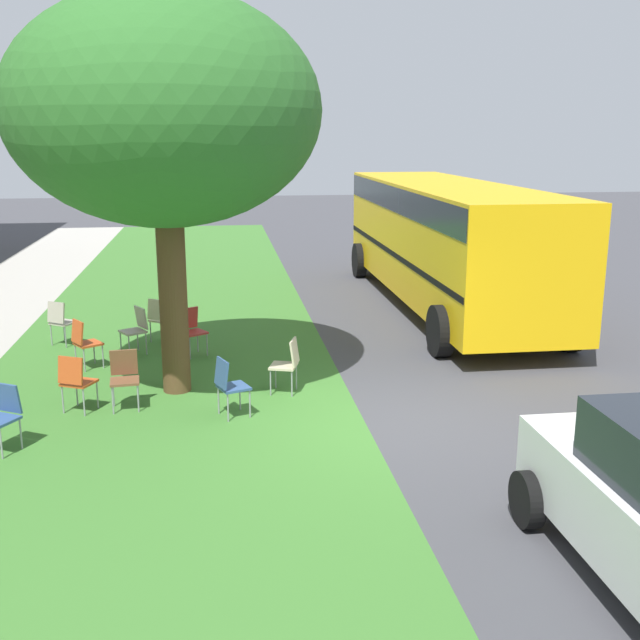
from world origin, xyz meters
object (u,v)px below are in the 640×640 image
chair_2 (76,379)px  chair_3 (229,383)px  chair_4 (136,327)px  chair_0 (84,340)px  chair_8 (61,319)px  chair_6 (160,317)px  chair_1 (2,412)px  chair_9 (288,361)px  school_bus (445,232)px  street_tree (164,112)px  chair_5 (191,328)px  chair_7 (124,375)px

chair_2 → chair_3: size_ratio=1.00×
chair_4 → chair_3: bearing=-154.9°
chair_0 → chair_8: same height
chair_4 → chair_6: (0.75, -0.39, 0.00)m
chair_1 → chair_6: 5.30m
chair_9 → chair_4: bearing=45.2°
chair_8 → school_bus: bearing=-74.4°
street_tree → school_bus: size_ratio=0.58×
chair_0 → chair_2: size_ratio=1.00×
chair_1 → chair_5: same height
chair_8 → school_bus: size_ratio=0.08×
chair_0 → school_bus: bearing=-62.8°
chair_3 → chair_6: bearing=16.4°
chair_1 → chair_9: size_ratio=1.00×
chair_8 → chair_9: (-3.34, -4.07, 0.00)m
chair_0 → chair_7: same height
chair_5 → chair_9: bearing=-146.4°
chair_8 → chair_9: same height
street_tree → chair_8: size_ratio=6.88×
street_tree → chair_8: 5.36m
chair_5 → chair_6: (0.95, 0.62, 0.00)m
chair_2 → chair_8: (3.79, 0.92, 0.00)m
street_tree → chair_9: size_ratio=6.88×
chair_8 → school_bus: school_bus is taller
chair_0 → chair_6: same height
chair_2 → street_tree: bearing=-60.2°
chair_7 → chair_9: size_ratio=1.00×
chair_9 → chair_8: bearing=50.6°
chair_5 → chair_2: bearing=150.5°
chair_2 → chair_6: bearing=-14.4°
chair_7 → school_bus: size_ratio=0.08×
chair_0 → chair_2: 2.20m
street_tree → chair_9: (-0.35, -1.75, -3.79)m
chair_6 → chair_7: 3.66m
street_tree → school_bus: 8.38m
street_tree → chair_7: bearing=133.8°
street_tree → chair_3: 4.08m
chair_2 → chair_4: (3.01, -0.58, 0.00)m
street_tree → chair_1: bearing=134.6°
chair_0 → chair_4: 1.15m
chair_4 → chair_5: same height
street_tree → chair_9: 4.19m
chair_6 → chair_7: bearing=175.6°
chair_2 → chair_4: same height
chair_7 → chair_9: (0.34, -2.47, 0.00)m
chair_8 → chair_9: 5.26m
street_tree → chair_6: size_ratio=6.88×
chair_2 → chair_9: 3.19m
chair_0 → chair_2: bearing=-174.0°
chair_6 → chair_8: bearing=89.1°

